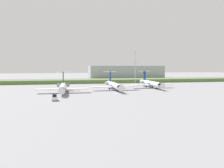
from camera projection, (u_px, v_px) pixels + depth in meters
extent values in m
plane|color=gray|center=(106.00, 87.00, 125.56)|extent=(500.00, 500.00, 0.00)
cube|color=#597542|center=(99.00, 81.00, 158.19)|extent=(320.00, 20.00, 2.46)
cylinder|color=silver|center=(63.00, 87.00, 97.11)|extent=(2.70, 24.00, 2.70)
cone|color=silver|center=(62.00, 91.00, 83.91)|extent=(2.70, 3.00, 2.70)
cone|color=silver|center=(64.00, 85.00, 110.81)|extent=(2.30, 4.00, 2.29)
cube|color=black|center=(62.00, 89.00, 85.73)|extent=(2.02, 1.80, 0.90)
cylinder|color=navy|center=(63.00, 88.00, 97.12)|extent=(2.76, 3.60, 2.76)
cube|color=silver|center=(49.00, 89.00, 95.06)|extent=(11.00, 3.20, 0.36)
cube|color=silver|center=(76.00, 89.00, 97.31)|extent=(11.00, 3.20, 0.36)
cube|color=navy|center=(63.00, 77.00, 107.55)|extent=(0.36, 3.20, 5.20)
cube|color=silver|center=(63.00, 72.00, 107.64)|extent=(6.80, 1.80, 0.24)
cylinder|color=gray|center=(58.00, 85.00, 105.66)|extent=(1.50, 3.40, 1.50)
cylinder|color=gray|center=(68.00, 85.00, 106.52)|extent=(1.50, 3.40, 1.50)
cylinder|color=gray|center=(62.00, 93.00, 89.95)|extent=(0.20, 0.20, 0.65)
cylinder|color=black|center=(62.00, 94.00, 90.00)|extent=(0.30, 0.90, 0.90)
cylinder|color=black|center=(59.00, 91.00, 99.26)|extent=(0.35, 0.90, 0.90)
cylinder|color=black|center=(67.00, 91.00, 99.99)|extent=(0.35, 0.90, 0.90)
cylinder|color=silver|center=(114.00, 85.00, 108.02)|extent=(2.70, 24.00, 2.70)
cone|color=silver|center=(120.00, 88.00, 94.82)|extent=(2.70, 3.00, 2.70)
cone|color=silver|center=(109.00, 83.00, 121.72)|extent=(2.29, 4.00, 2.29)
cube|color=black|center=(119.00, 86.00, 96.64)|extent=(2.03, 1.80, 0.90)
cylinder|color=navy|center=(114.00, 86.00, 108.04)|extent=(2.76, 3.60, 2.76)
cube|color=silver|center=(103.00, 87.00, 105.97)|extent=(11.00, 3.20, 0.36)
cube|color=silver|center=(126.00, 86.00, 108.22)|extent=(11.00, 3.20, 0.36)
cube|color=navy|center=(110.00, 76.00, 118.46)|extent=(0.36, 3.20, 5.20)
cube|color=silver|center=(110.00, 72.00, 118.55)|extent=(6.80, 1.80, 0.24)
cylinder|color=gray|center=(107.00, 83.00, 116.58)|extent=(1.50, 3.40, 1.50)
cylinder|color=gray|center=(115.00, 83.00, 117.44)|extent=(1.50, 3.40, 1.50)
cylinder|color=gray|center=(117.00, 90.00, 100.87)|extent=(0.20, 0.20, 0.65)
cylinder|color=black|center=(117.00, 91.00, 100.91)|extent=(0.30, 0.90, 0.90)
cylinder|color=black|center=(110.00, 89.00, 110.17)|extent=(0.35, 0.90, 0.90)
cylinder|color=black|center=(117.00, 89.00, 110.90)|extent=(0.35, 0.90, 0.90)
cylinder|color=silver|center=(151.00, 83.00, 119.01)|extent=(2.70, 24.00, 2.70)
cone|color=silver|center=(161.00, 86.00, 105.81)|extent=(2.70, 3.00, 2.70)
cone|color=silver|center=(143.00, 82.00, 132.70)|extent=(2.30, 4.00, 2.29)
cube|color=black|center=(160.00, 84.00, 107.62)|extent=(2.02, 1.80, 0.90)
cylinder|color=navy|center=(151.00, 84.00, 119.02)|extent=(2.76, 3.60, 2.76)
cube|color=silver|center=(141.00, 85.00, 116.95)|extent=(11.00, 3.20, 0.36)
cube|color=silver|center=(162.00, 85.00, 119.21)|extent=(11.00, 3.20, 0.36)
cube|color=navy|center=(144.00, 75.00, 129.44)|extent=(0.36, 3.20, 5.20)
cube|color=silver|center=(144.00, 71.00, 129.54)|extent=(6.80, 1.80, 0.24)
cylinder|color=gray|center=(142.00, 82.00, 127.56)|extent=(1.50, 3.40, 1.50)
cylinder|color=gray|center=(149.00, 82.00, 128.42)|extent=(1.50, 3.40, 1.50)
cylinder|color=gray|center=(156.00, 87.00, 111.85)|extent=(0.20, 0.20, 0.65)
cylinder|color=black|center=(156.00, 88.00, 111.90)|extent=(0.30, 0.90, 0.90)
cylinder|color=black|center=(146.00, 87.00, 121.16)|extent=(0.35, 0.90, 0.90)
cylinder|color=black|center=(153.00, 87.00, 121.89)|extent=(0.35, 0.90, 0.90)
cylinder|color=#B2B2B7|center=(135.00, 73.00, 150.45)|extent=(0.50, 0.50, 13.94)
cylinder|color=#B2B2B7|center=(135.00, 57.00, 149.56)|extent=(0.28, 0.28, 7.51)
cube|color=#B2B2B7|center=(135.00, 62.00, 149.84)|extent=(4.40, 0.20, 0.20)
sphere|color=red|center=(135.00, 52.00, 149.23)|extent=(0.50, 0.50, 0.50)
cube|color=#9EA3AD|center=(125.00, 73.00, 186.19)|extent=(61.32, 23.00, 12.04)
cube|color=silver|center=(55.00, 98.00, 75.45)|extent=(1.70, 3.20, 1.10)
cube|color=black|center=(55.00, 96.00, 74.82)|extent=(1.36, 1.10, 0.90)
cylinder|color=black|center=(52.00, 100.00, 74.41)|extent=(0.22, 0.60, 0.60)
cylinder|color=black|center=(57.00, 100.00, 74.70)|extent=(0.22, 0.60, 0.60)
cylinder|color=black|center=(53.00, 99.00, 76.29)|extent=(0.22, 0.60, 0.60)
cylinder|color=black|center=(57.00, 99.00, 76.58)|extent=(0.22, 0.60, 0.60)
cone|color=orange|center=(163.00, 92.00, 97.52)|extent=(0.44, 0.44, 0.55)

